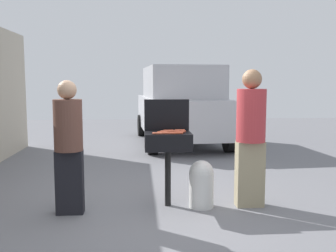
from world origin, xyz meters
TOP-DOWN VIEW (x-y plane):
  - ground_plane at (0.00, 0.00)m, footprint 24.00×24.00m
  - bbq_grill at (0.20, 0.05)m, footprint 0.60×0.44m
  - grill_lid_open at (0.20, 0.27)m, footprint 0.60×0.05m
  - hot_dog_0 at (0.31, -0.11)m, footprint 0.13×0.03m
  - hot_dog_1 at (0.34, -0.00)m, footprint 0.13×0.03m
  - hot_dog_2 at (0.12, -0.02)m, footprint 0.13×0.03m
  - hot_dog_3 at (0.21, 0.15)m, footprint 0.13×0.04m
  - hot_dog_4 at (0.06, -0.10)m, footprint 0.13×0.03m
  - hot_dog_5 at (0.37, 0.18)m, footprint 0.13×0.03m
  - hot_dog_6 at (0.37, 0.06)m, footprint 0.13×0.04m
  - hot_dog_7 at (0.17, 0.09)m, footprint 0.13×0.03m
  - hot_dog_8 at (0.19, -0.10)m, footprint 0.13×0.04m
  - hot_dog_9 at (0.36, 0.15)m, footprint 0.13×0.04m
  - hot_dog_10 at (0.24, 0.03)m, footprint 0.13×0.04m
  - hot_dog_11 at (0.30, 0.12)m, footprint 0.13×0.03m
  - propane_tank at (0.63, -0.04)m, footprint 0.32×0.32m
  - person_left at (-1.03, -0.16)m, footprint 0.35×0.35m
  - person_right at (1.26, -0.04)m, footprint 0.37×0.37m
  - parked_minivan at (0.91, 5.23)m, footprint 2.29×4.53m

SIDE VIEW (x-z plane):
  - ground_plane at x=0.00m, z-range 0.00..0.00m
  - propane_tank at x=0.63m, z-range 0.01..0.63m
  - bbq_grill at x=0.20m, z-range 0.34..1.31m
  - person_left at x=-1.03m, z-range 0.07..1.71m
  - person_right at x=1.26m, z-range 0.08..1.86m
  - hot_dog_0 at x=0.31m, z-range 0.97..1.00m
  - hot_dog_1 at x=0.34m, z-range 0.97..1.00m
  - hot_dog_2 at x=0.12m, z-range 0.97..1.00m
  - hot_dog_3 at x=0.21m, z-range 0.97..1.00m
  - hot_dog_4 at x=0.06m, z-range 0.97..1.00m
  - hot_dog_5 at x=0.37m, z-range 0.97..1.00m
  - hot_dog_6 at x=0.37m, z-range 0.97..1.00m
  - hot_dog_7 at x=0.17m, z-range 0.97..1.00m
  - hot_dog_8 at x=0.19m, z-range 0.97..1.00m
  - hot_dog_9 at x=0.36m, z-range 0.97..1.00m
  - hot_dog_10 at x=0.24m, z-range 0.97..1.00m
  - hot_dog_11 at x=0.30m, z-range 0.97..1.00m
  - parked_minivan at x=0.91m, z-range 0.02..2.04m
  - grill_lid_open at x=0.20m, z-range 0.97..1.39m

